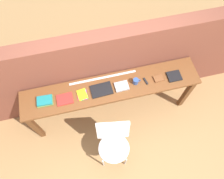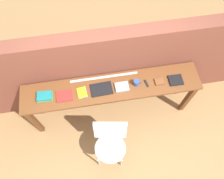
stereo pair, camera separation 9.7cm
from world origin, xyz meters
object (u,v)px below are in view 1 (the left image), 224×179
at_px(book_stack_leftmost, 45,101).
at_px(multitool_folded, 146,81).
at_px(chair_white_moulded, 114,142).
at_px(pamphlet_pile_colourful, 82,95).
at_px(book_open_centre, 101,90).
at_px(book_repair_rightmost, 174,76).
at_px(magazine_cycling, 65,99).
at_px(mug, 136,81).
at_px(leather_journal_brown, 158,78).

distance_m(book_stack_leftmost, multitool_folded, 1.39).
bearing_deg(chair_white_moulded, multitool_folded, 46.23).
bearing_deg(pamphlet_pile_colourful, book_stack_leftmost, 178.02).
height_order(book_open_centre, book_repair_rightmost, book_repair_rightmost).
distance_m(book_stack_leftmost, book_repair_rightmost, 1.81).
distance_m(magazine_cycling, mug, 0.99).
bearing_deg(book_open_centre, leather_journal_brown, -3.30).
relative_size(pamphlet_pile_colourful, mug, 1.57).
distance_m(pamphlet_pile_colourful, multitool_folded, 0.90).
relative_size(chair_white_moulded, mug, 8.10).
xyz_separation_m(book_stack_leftmost, magazine_cycling, (0.26, -0.03, -0.02)).
relative_size(mug, multitool_folded, 1.00).
height_order(chair_white_moulded, book_stack_leftmost, book_stack_leftmost).
distance_m(multitool_folded, leather_journal_brown, 0.19).
bearing_deg(mug, multitool_folded, -5.12).
relative_size(book_open_centre, book_repair_rightmost, 1.54).
bearing_deg(multitool_folded, leather_journal_brown, -0.67).
xyz_separation_m(book_stack_leftmost, leather_journal_brown, (1.58, -0.02, -0.01)).
height_order(chair_white_moulded, magazine_cycling, magazine_cycling).
bearing_deg(magazine_cycling, chair_white_moulded, -51.10).
relative_size(book_stack_leftmost, magazine_cycling, 1.01).
height_order(magazine_cycling, leather_journal_brown, leather_journal_brown).
bearing_deg(leather_journal_brown, pamphlet_pile_colourful, 176.83).
bearing_deg(pamphlet_pile_colourful, multitool_folded, 0.12).
height_order(book_stack_leftmost, multitool_folded, book_stack_leftmost).
distance_m(book_open_centre, leather_journal_brown, 0.81).
relative_size(magazine_cycling, book_open_centre, 0.74).
distance_m(chair_white_moulded, leather_journal_brown, 1.08).
distance_m(chair_white_moulded, book_stack_leftmost, 1.09).
bearing_deg(book_open_centre, magazine_cycling, -179.73).
height_order(chair_white_moulded, book_open_centre, book_open_centre).
relative_size(chair_white_moulded, pamphlet_pile_colourful, 5.16).
bearing_deg(leather_journal_brown, mug, 174.23).
distance_m(chair_white_moulded, book_open_centre, 0.74).
relative_size(pamphlet_pile_colourful, leather_journal_brown, 1.33).
bearing_deg(book_open_centre, chair_white_moulded, -91.03).
distance_m(magazine_cycling, leather_journal_brown, 1.32).
bearing_deg(book_open_centre, pamphlet_pile_colourful, -179.80).
bearing_deg(leather_journal_brown, book_stack_leftmost, 176.21).
xyz_separation_m(multitool_folded, book_repair_rightmost, (0.41, -0.02, 0.00)).
height_order(magazine_cycling, pamphlet_pile_colourful, magazine_cycling).
bearing_deg(book_repair_rightmost, magazine_cycling, -179.75).
bearing_deg(mug, book_open_centre, -179.71).
relative_size(chair_white_moulded, book_repair_rightmost, 4.68).
distance_m(pamphlet_pile_colourful, mug, 0.75).
xyz_separation_m(book_open_centre, leather_journal_brown, (0.81, -0.01, 0.00)).
height_order(magazine_cycling, mug, mug).
height_order(multitool_folded, leather_journal_brown, leather_journal_brown).
xyz_separation_m(multitool_folded, leather_journal_brown, (0.19, -0.00, 0.00)).
relative_size(multitool_folded, book_repair_rightmost, 0.58).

